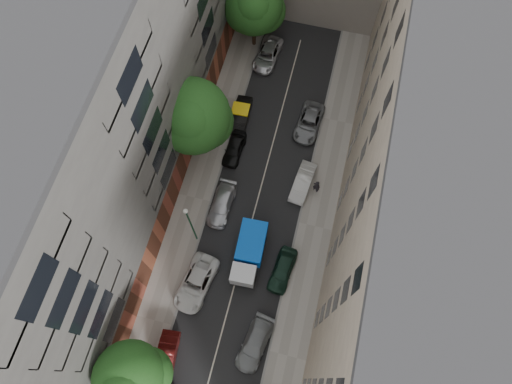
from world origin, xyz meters
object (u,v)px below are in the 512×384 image
(lamp_post, at_px, (190,223))
(car_right_3, at_px, (303,182))
(tarp_truck, at_px, (249,252))
(car_left_1, at_px, (166,357))
(car_left_5, at_px, (241,115))
(car_left_6, at_px, (268,55))
(car_left_3, at_px, (222,204))
(car_right_1, at_px, (255,344))
(car_left_4, at_px, (234,148))
(car_right_2, at_px, (283,270))
(tree_far, at_px, (255,8))
(car_right_4, at_px, (309,123))
(car_left_2, at_px, (196,283))
(tree_mid, at_px, (193,119))
(tree_near, at_px, (130,379))
(pedestrian, at_px, (317,186))

(lamp_post, bearing_deg, car_right_3, 42.76)
(tarp_truck, xyz_separation_m, car_left_1, (-4.20, -9.41, -0.69))
(car_left_5, xyz_separation_m, car_left_6, (0.79, 7.60, -0.03))
(car_left_3, xyz_separation_m, car_left_5, (-0.69, 9.20, 0.04))
(car_left_1, bearing_deg, car_right_1, 16.40)
(car_left_4, bearing_deg, lamp_post, -93.35)
(car_left_5, xyz_separation_m, car_right_1, (6.39, -19.80, -0.02))
(car_right_2, xyz_separation_m, car_right_3, (-0.02, 8.20, -0.02))
(car_left_5, height_order, tree_far, tree_far)
(car_left_4, xyz_separation_m, car_right_4, (6.14, 4.40, -0.00))
(car_left_4, distance_m, car_right_2, 12.14)
(car_right_1, bearing_deg, car_right_4, 99.40)
(car_left_4, bearing_deg, car_left_3, -83.59)
(car_left_2, xyz_separation_m, tree_far, (-1.46, 25.32, 4.55))
(tree_mid, bearing_deg, car_right_1, -59.44)
(car_right_1, bearing_deg, car_right_3, 96.47)
(tree_near, distance_m, tree_far, 33.19)
(car_right_4, bearing_deg, lamp_post, -112.97)
(car_right_1, distance_m, pedestrian, 14.29)
(car_left_2, relative_size, pedestrian, 2.79)
(car_right_4, bearing_deg, tarp_truck, -94.51)
(car_left_6, bearing_deg, car_left_1, -86.09)
(car_left_6, xyz_separation_m, lamp_post, (-1.40, -20.20, 3.80))
(car_left_4, xyz_separation_m, tree_far, (-1.23, 12.52, 4.60))
(car_left_1, distance_m, car_left_3, 13.22)
(tarp_truck, height_order, car_right_4, tarp_truck)
(car_left_6, xyz_separation_m, car_right_3, (6.38, -13.00, 0.02))
(tree_mid, distance_m, lamp_post, 8.57)
(car_left_1, height_order, lamp_post, lamp_post)
(car_right_1, xyz_separation_m, lamp_post, (-7.00, 7.20, 3.79))
(tarp_truck, xyz_separation_m, car_left_2, (-3.64, -3.40, -0.64))
(car_left_5, relative_size, pedestrian, 2.30)
(car_left_5, bearing_deg, tarp_truck, -74.79)
(car_right_2, xyz_separation_m, tree_near, (-8.10, -10.67, 5.08))
(car_left_6, relative_size, pedestrian, 2.60)
(car_left_2, height_order, car_right_1, car_left_2)
(car_left_6, bearing_deg, tree_near, -87.63)
(tarp_truck, distance_m, pedestrian, 8.48)
(car_right_3, relative_size, car_right_4, 0.88)
(car_left_2, bearing_deg, tarp_truck, 51.69)
(car_left_3, bearing_deg, tree_near, -94.18)
(car_left_1, relative_size, tree_near, 0.48)
(pedestrian, bearing_deg, tree_mid, 13.46)
(tarp_truck, bearing_deg, tree_far, 100.32)
(car_right_2, height_order, car_right_4, car_right_2)
(car_left_3, height_order, tree_near, tree_near)
(car_right_1, height_order, car_right_2, car_right_2)
(car_right_3, bearing_deg, car_left_1, -106.15)
(car_left_5, bearing_deg, car_right_4, 4.43)
(tarp_truck, distance_m, car_left_1, 10.32)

